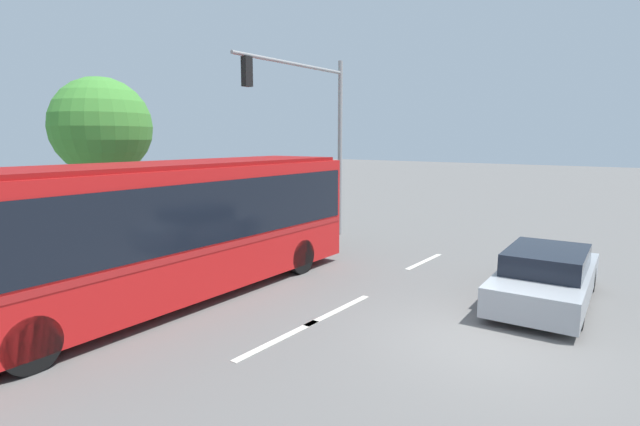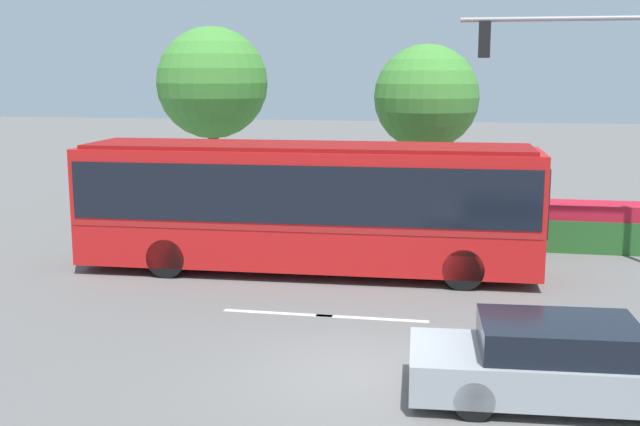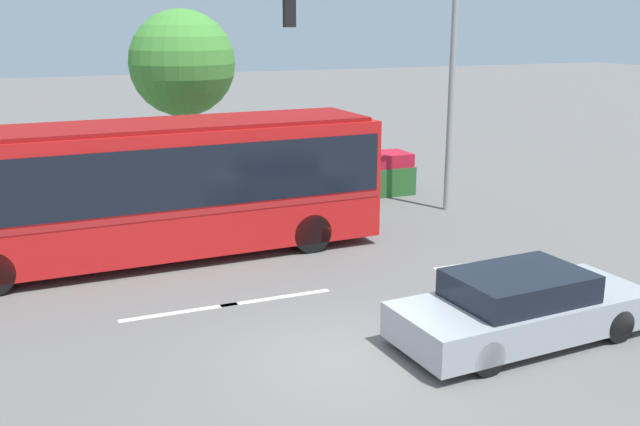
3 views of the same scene
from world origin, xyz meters
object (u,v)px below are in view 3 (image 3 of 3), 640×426
(sedan_foreground, at_px, (521,308))
(street_tree_centre, at_px, (182,64))
(city_bus, at_px, (139,184))
(traffic_light_pole, at_px, (408,61))

(sedan_foreground, relative_size, street_tree_centre, 0.82)
(city_bus, distance_m, street_tree_centre, 7.77)
(sedan_foreground, xyz_separation_m, traffic_light_pole, (2.34, 8.63, 3.91))
(city_bus, relative_size, street_tree_centre, 1.96)
(city_bus, bearing_deg, street_tree_centre, 67.60)
(city_bus, bearing_deg, traffic_light_pole, 7.80)
(city_bus, xyz_separation_m, sedan_foreground, (5.60, -7.31, -1.26))
(traffic_light_pole, bearing_deg, street_tree_centre, -46.33)
(city_bus, distance_m, traffic_light_pole, 8.47)
(sedan_foreground, relative_size, traffic_light_pole, 0.72)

